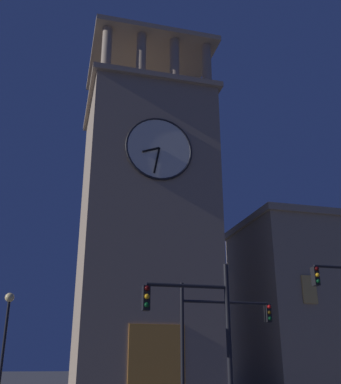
# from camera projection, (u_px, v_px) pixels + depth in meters

# --- Properties ---
(clocktower) EXTENTS (9.19, 9.11, 27.23)m
(clocktower) POSITION_uv_depth(u_px,v_px,m) (145.00, 228.00, 31.82)
(clocktower) COLOR gray
(clocktower) RESTS_ON ground_plane
(traffic_signal_near) EXTENTS (4.15, 0.41, 5.19)m
(traffic_signal_near) POSITION_uv_depth(u_px,v_px,m) (214.00, 328.00, 19.30)
(traffic_signal_near) COLOR black
(traffic_signal_near) RESTS_ON ground_plane
(traffic_signal_mid) EXTENTS (2.85, 0.41, 5.00)m
(traffic_signal_mid) POSITION_uv_depth(u_px,v_px,m) (200.00, 322.00, 14.11)
(traffic_signal_mid) COLOR black
(traffic_signal_mid) RESTS_ON ground_plane
(street_lamp) EXTENTS (0.44, 0.44, 5.12)m
(street_lamp) POSITION_uv_depth(u_px,v_px,m) (6.00, 326.00, 21.34)
(street_lamp) COLOR black
(street_lamp) RESTS_ON ground_plane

